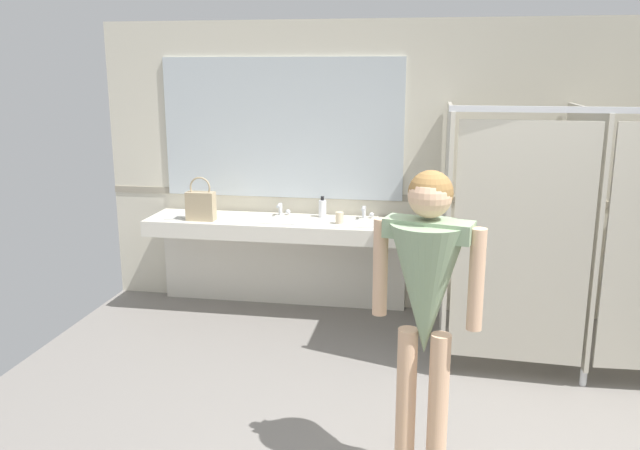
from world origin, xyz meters
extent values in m
cube|color=beige|center=(0.00, 2.96, 1.31)|extent=(6.78, 0.12, 2.62)
cube|color=#9E937F|center=(0.00, 2.89, 1.05)|extent=(6.78, 0.01, 0.06)
cube|color=silver|center=(-1.70, 2.59, 0.81)|extent=(2.33, 0.57, 0.14)
cube|color=silver|center=(-1.70, 2.84, 0.37)|extent=(2.33, 0.08, 0.74)
cube|color=beige|center=(-2.48, 2.56, 0.83)|extent=(0.42, 0.31, 0.11)
cylinder|color=silver|center=(-2.48, 2.79, 0.93)|extent=(0.04, 0.04, 0.11)
cylinder|color=silver|center=(-2.48, 2.73, 0.98)|extent=(0.03, 0.11, 0.03)
sphere|color=silver|center=(-2.41, 2.80, 0.91)|extent=(0.04, 0.04, 0.04)
cube|color=beige|center=(-1.70, 2.56, 0.83)|extent=(0.42, 0.31, 0.11)
cylinder|color=silver|center=(-1.70, 2.79, 0.93)|extent=(0.04, 0.04, 0.11)
cylinder|color=silver|center=(-1.70, 2.73, 0.98)|extent=(0.03, 0.11, 0.03)
sphere|color=silver|center=(-1.63, 2.80, 0.91)|extent=(0.04, 0.04, 0.04)
cube|color=beige|center=(-0.93, 2.56, 0.83)|extent=(0.42, 0.31, 0.11)
cylinder|color=silver|center=(-0.93, 2.79, 0.93)|extent=(0.04, 0.04, 0.11)
cylinder|color=silver|center=(-0.93, 2.73, 0.98)|extent=(0.03, 0.11, 0.03)
sphere|color=silver|center=(-0.86, 2.80, 0.91)|extent=(0.04, 0.04, 0.04)
cube|color=silver|center=(-1.70, 2.89, 1.66)|extent=(2.23, 0.02, 1.27)
cube|color=#B2AD9E|center=(-0.21, 2.18, 1.02)|extent=(0.03, 1.39, 1.80)
cylinder|color=silver|center=(-0.21, 1.54, 0.06)|extent=(0.05, 0.05, 0.12)
cube|color=#B2AD9E|center=(0.79, 2.18, 1.02)|extent=(0.03, 1.39, 1.80)
cylinder|color=silver|center=(0.79, 1.54, 0.06)|extent=(0.05, 0.05, 0.12)
cube|color=#B2AD9E|center=(0.29, 1.51, 1.02)|extent=(0.92, 0.08, 1.70)
cylinder|color=#DBAD89|center=(-0.25, 0.28, 0.42)|extent=(0.11, 0.11, 0.84)
cylinder|color=#DBAD89|center=(-0.42, 0.33, 0.42)|extent=(0.11, 0.11, 0.84)
cone|color=gray|center=(-0.33, 0.31, 1.07)|extent=(0.49, 0.49, 0.71)
cube|color=gray|center=(-0.33, 0.31, 1.40)|extent=(0.48, 0.27, 0.10)
cylinder|color=#DBAD89|center=(-0.09, 0.24, 1.16)|extent=(0.08, 0.08, 0.53)
cylinder|color=#DBAD89|center=(-0.58, 0.37, 1.16)|extent=(0.08, 0.08, 0.53)
sphere|color=#DBAD89|center=(-0.33, 0.31, 1.57)|extent=(0.23, 0.23, 0.23)
sphere|color=olive|center=(-0.33, 0.32, 1.58)|extent=(0.23, 0.23, 0.23)
cube|color=tan|center=(-2.35, 2.45, 1.00)|extent=(0.25, 0.12, 0.26)
torus|color=tan|center=(-2.35, 2.45, 1.17)|extent=(0.19, 0.02, 0.19)
cylinder|color=white|center=(-1.30, 2.76, 0.95)|extent=(0.07, 0.07, 0.16)
cylinder|color=black|center=(-1.30, 2.76, 1.05)|extent=(0.03, 0.03, 0.04)
cylinder|color=beige|center=(-1.11, 2.53, 0.93)|extent=(0.07, 0.07, 0.10)
camera|label=1|loc=(-0.33, -2.99, 2.20)|focal=36.80mm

